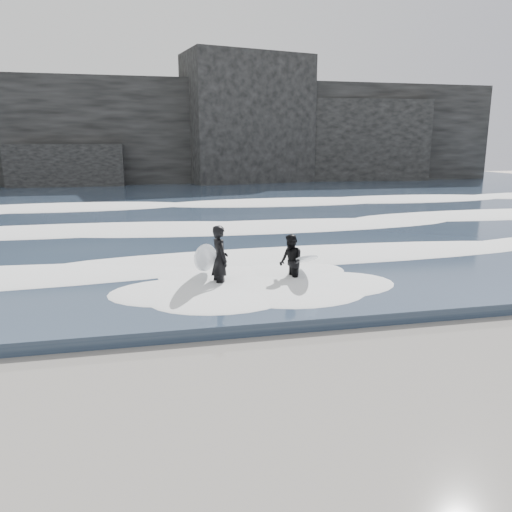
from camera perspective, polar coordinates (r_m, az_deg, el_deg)
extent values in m
plane|color=#856E53|center=(7.96, -1.99, -17.76)|extent=(120.00, 120.00, 0.00)
cube|color=#28374A|center=(35.98, -10.57, 6.30)|extent=(90.00, 52.00, 0.30)
cube|color=black|center=(52.77, -11.53, 13.51)|extent=(70.00, 9.00, 10.00)
ellipsoid|color=white|center=(16.21, -7.87, -0.37)|extent=(60.00, 3.20, 0.20)
ellipsoid|color=white|center=(23.07, -9.35, 3.52)|extent=(60.00, 4.00, 0.24)
ellipsoid|color=white|center=(31.97, -10.32, 6.07)|extent=(60.00, 4.80, 0.30)
imported|color=black|center=(13.62, -4.14, -0.42)|extent=(0.58, 0.77, 1.90)
ellipsoid|color=silver|center=(13.61, -5.84, -0.30)|extent=(0.76, 2.04, 1.31)
imported|color=black|center=(14.10, 4.00, -0.67)|extent=(0.68, 0.83, 1.56)
ellipsoid|color=silver|center=(14.21, 5.63, -0.36)|extent=(0.87, 2.24, 0.79)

